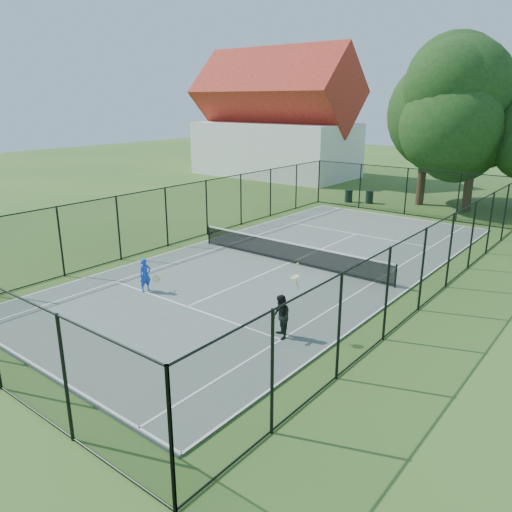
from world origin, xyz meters
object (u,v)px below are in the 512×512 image
Objects in this scene: tennis_net at (290,252)px; trash_bin_left at (349,196)px; player_blue at (145,275)px; trash_bin_right at (369,197)px; player_black at (281,317)px.

trash_bin_left is (-4.81, 14.42, -0.13)m from tennis_net.
player_blue is at bearing -83.20° from trash_bin_left.
trash_bin_left is at bearing 96.80° from player_blue.
player_black reaches higher than trash_bin_right.
tennis_net is 6.72m from player_blue.
player_blue reaches higher than trash_bin_left.
player_black is (6.34, 0.01, 0.05)m from player_blue.
player_blue is 0.55× the size of player_black.
tennis_net is 4.26× the size of player_black.
player_blue reaches higher than tennis_net.
tennis_net is at bearing -77.05° from trash_bin_right.
player_blue is at bearing -179.88° from player_black.
player_black is at bearing -57.53° from tennis_net.
player_black is (8.81, -20.71, 0.31)m from trash_bin_left.
tennis_net is at bearing 122.47° from player_black.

